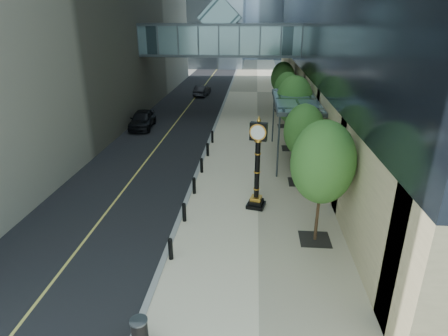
{
  "coord_description": "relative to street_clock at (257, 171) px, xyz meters",
  "views": [
    {
      "loc": [
        0.62,
        -12.08,
        9.56
      ],
      "look_at": [
        -0.9,
        6.6,
        2.03
      ],
      "focal_mm": 30.0,
      "sensor_mm": 36.0,
      "label": 1
    }
  ],
  "objects": [
    {
      "name": "street_clock",
      "position": [
        0.0,
        0.0,
        0.0
      ],
      "size": [
        1.1,
        1.1,
        4.89
      ],
      "rotation": [
        0.0,
        0.0,
        -0.23
      ],
      "color": "black",
      "rests_on": "sidewalk"
    },
    {
      "name": "car_far",
      "position": [
        -7.12,
        30.85,
        -1.48
      ],
      "size": [
        1.95,
        4.25,
        1.35
      ],
      "primitive_type": "imported",
      "rotation": [
        0.0,
        0.0,
        3.01
      ],
      "color": "black",
      "rests_on": "road"
    },
    {
      "name": "bollard_row",
      "position": [
        -3.58,
        2.98,
        -1.67
      ],
      "size": [
        0.2,
        16.2,
        0.9
      ],
      "color": "black",
      "rests_on": "sidewalk"
    },
    {
      "name": "road",
      "position": [
        -7.88,
        33.98,
        -2.17
      ],
      "size": [
        8.0,
        180.0,
        0.02
      ],
      "primitive_type": "cube",
      "color": "black",
      "rests_on": "ground"
    },
    {
      "name": "car_near",
      "position": [
        -10.55,
        15.0,
        -1.34
      ],
      "size": [
        2.3,
        4.95,
        1.64
      ],
      "primitive_type": "imported",
      "rotation": [
        0.0,
        0.0,
        0.08
      ],
      "color": "black",
      "rests_on": "road"
    },
    {
      "name": "pedestrian",
      "position": [
        3.62,
        6.75,
        -1.34
      ],
      "size": [
        0.59,
        0.4,
        1.56
      ],
      "primitive_type": "imported",
      "rotation": [
        0.0,
        0.0,
        3.19
      ],
      "color": "beige",
      "rests_on": "sidewalk"
    },
    {
      "name": "street_trees",
      "position": [
        2.72,
        9.4,
        1.48
      ],
      "size": [
        2.75,
        28.65,
        5.65
      ],
      "color": "black",
      "rests_on": "sidewalk"
    },
    {
      "name": "trash_bin",
      "position": [
        -3.58,
        -9.51,
        -1.67
      ],
      "size": [
        0.58,
        0.58,
        0.9
      ],
      "primitive_type": "cylinder",
      "rotation": [
        0.0,
        0.0,
        -0.12
      ],
      "color": "black",
      "rests_on": "sidewalk"
    },
    {
      "name": "ground",
      "position": [
        -0.88,
        -6.02,
        -2.18
      ],
      "size": [
        320.0,
        320.0,
        0.0
      ],
      "primitive_type": "plane",
      "color": "gray",
      "rests_on": "ground"
    },
    {
      "name": "sidewalk",
      "position": [
        0.12,
        33.98,
        -2.15
      ],
      "size": [
        8.0,
        180.0,
        0.06
      ],
      "primitive_type": "cube",
      "color": "beige",
      "rests_on": "ground"
    },
    {
      "name": "skywalk",
      "position": [
        -3.88,
        21.98,
        5.53
      ],
      "size": [
        17.0,
        4.2,
        5.8
      ],
      "color": "#476772",
      "rests_on": "ground"
    },
    {
      "name": "curb",
      "position": [
        -3.88,
        33.98,
        -2.14
      ],
      "size": [
        0.25,
        180.0,
        0.07
      ],
      "primitive_type": "cube",
      "color": "gray",
      "rests_on": "ground"
    },
    {
      "name": "entrance_canopy",
      "position": [
        2.6,
        7.98,
        2.01
      ],
      "size": [
        3.0,
        8.0,
        4.38
      ],
      "color": "#383F44",
      "rests_on": "ground"
    }
  ]
}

